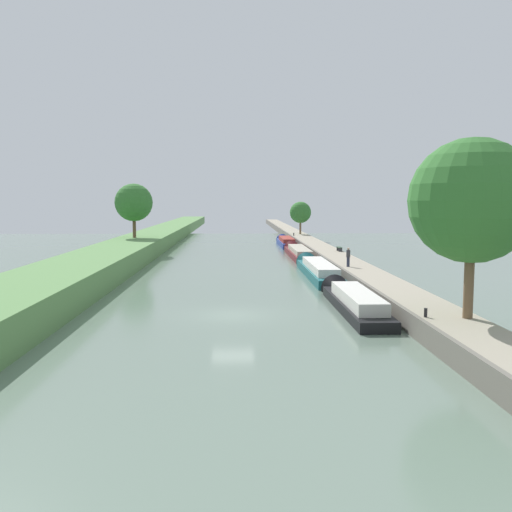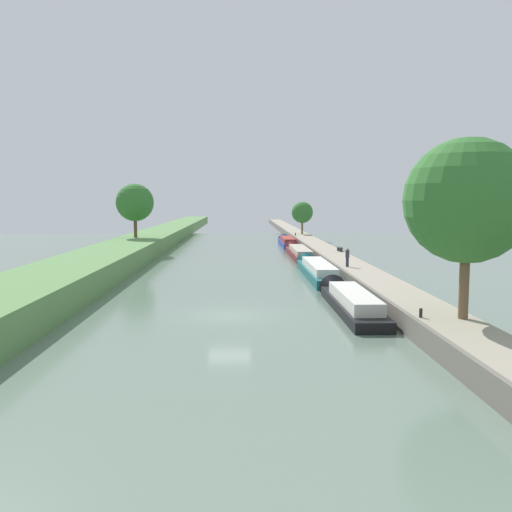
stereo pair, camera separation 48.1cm
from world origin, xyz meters
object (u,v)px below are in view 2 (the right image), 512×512
(narrowboat_blue, at_px, (287,242))
(person_walking, at_px, (347,257))
(park_bench, at_px, (340,248))
(mooring_bollard_near, at_px, (421,313))
(mooring_bollard_far, at_px, (295,234))
(narrowboat_black, at_px, (349,300))
(narrowboat_maroon, at_px, (299,252))
(narrowboat_teal, at_px, (316,269))

(narrowboat_blue, xyz_separation_m, person_walking, (2.21, -35.33, 1.41))
(person_walking, xyz_separation_m, park_bench, (1.94, 14.33, -0.53))
(mooring_bollard_near, distance_m, mooring_bollard_far, 61.95)
(mooring_bollard_near, bearing_deg, park_bench, 86.23)
(narrowboat_black, xyz_separation_m, park_bench, (4.27, 27.12, 0.90))
(narrowboat_maroon, xyz_separation_m, mooring_bollard_far, (1.82, 22.42, 0.80))
(narrowboat_black, distance_m, park_bench, 27.47)
(narrowboat_teal, distance_m, mooring_bollard_far, 39.28)
(person_walking, xyz_separation_m, mooring_bollard_far, (-0.35, 41.52, -0.65))
(mooring_bollard_near, bearing_deg, person_walking, 89.01)
(mooring_bollard_near, relative_size, park_bench, 0.30)
(narrowboat_teal, height_order, park_bench, park_bench)
(narrowboat_black, height_order, mooring_bollard_near, mooring_bollard_near)
(person_walking, height_order, park_bench, person_walking)
(narrowboat_blue, distance_m, park_bench, 21.43)
(narrowboat_teal, bearing_deg, person_walking, -44.48)
(narrowboat_black, bearing_deg, person_walking, 79.68)
(narrowboat_teal, xyz_separation_m, park_bench, (4.28, 12.03, 0.86))
(narrowboat_blue, height_order, park_bench, park_bench)
(narrowboat_black, xyz_separation_m, mooring_bollard_near, (1.98, -7.64, 0.78))
(person_walking, xyz_separation_m, mooring_bollard_near, (-0.35, -20.43, -0.65))
(narrowboat_teal, bearing_deg, narrowboat_maroon, 89.43)
(narrowboat_black, relative_size, park_bench, 8.72)
(mooring_bollard_far, bearing_deg, narrowboat_teal, -92.90)
(narrowboat_black, height_order, person_walking, person_walking)
(narrowboat_black, bearing_deg, narrowboat_maroon, 89.72)
(narrowboat_black, relative_size, narrowboat_blue, 0.97)
(narrowboat_teal, relative_size, person_walking, 9.62)
(person_walking, bearing_deg, narrowboat_teal, 135.52)
(narrowboat_teal, xyz_separation_m, mooring_bollard_near, (1.99, -22.73, 0.74))
(narrowboat_teal, distance_m, narrowboat_blue, 33.04)
(narrowboat_maroon, bearing_deg, person_walking, -83.50)
(narrowboat_blue, height_order, person_walking, person_walking)
(narrowboat_teal, distance_m, narrowboat_maroon, 16.80)
(mooring_bollard_near, bearing_deg, narrowboat_blue, 91.91)
(narrowboat_black, relative_size, narrowboat_teal, 0.82)
(narrowboat_maroon, distance_m, person_walking, 19.27)
(narrowboat_blue, bearing_deg, narrowboat_teal, -90.23)
(person_walking, relative_size, mooring_bollard_near, 3.69)
(narrowboat_blue, bearing_deg, mooring_bollard_far, 73.29)
(person_walking, distance_m, mooring_bollard_near, 20.44)
(narrowboat_blue, xyz_separation_m, mooring_bollard_near, (1.86, -55.76, 0.77))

